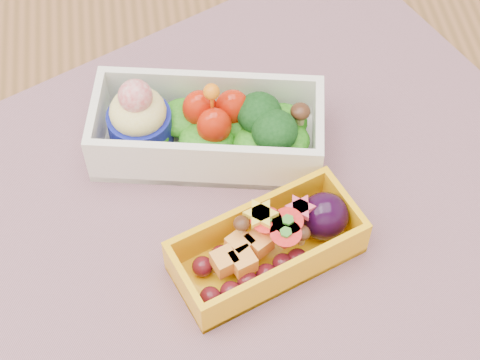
{
  "coord_description": "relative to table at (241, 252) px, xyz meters",
  "views": [
    {
      "loc": [
        -0.05,
        -0.37,
        1.3
      ],
      "look_at": [
        -0.0,
        -0.02,
        0.79
      ],
      "focal_mm": 59.84,
      "sensor_mm": 36.0,
      "label": 1
    }
  ],
  "objects": [
    {
      "name": "bento_yellow",
      "position": [
        0.01,
        -0.07,
        0.12
      ],
      "size": [
        0.16,
        0.11,
        0.05
      ],
      "rotation": [
        0.0,
        0.0,
        0.36
      ],
      "color": "#FCB00C",
      "rests_on": "placemat"
    },
    {
      "name": "placemat",
      "position": [
        -0.01,
        -0.02,
        0.1
      ],
      "size": [
        0.68,
        0.62,
        0.0
      ],
      "primitive_type": "cube",
      "rotation": [
        0.0,
        0.0,
        0.43
      ],
      "color": "gray",
      "rests_on": "table"
    },
    {
      "name": "table",
      "position": [
        0.0,
        0.0,
        0.0
      ],
      "size": [
        1.2,
        0.8,
        0.75
      ],
      "color": "brown",
      "rests_on": "ground"
    },
    {
      "name": "bento_white",
      "position": [
        -0.02,
        0.05,
        0.13
      ],
      "size": [
        0.2,
        0.12,
        0.08
      ],
      "rotation": [
        0.0,
        0.0,
        -0.2
      ],
      "color": "white",
      "rests_on": "placemat"
    }
  ]
}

